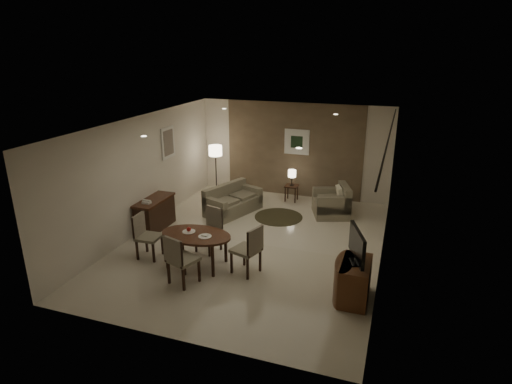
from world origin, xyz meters
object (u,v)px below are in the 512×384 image
at_px(chair_near, 183,259).
at_px(chair_far, 208,231).
at_px(floor_lamp, 216,171).
at_px(dining_table, 197,250).
at_px(console_desk, 155,214).
at_px(armchair, 331,200).
at_px(sofa, 233,200).
at_px(side_table, 291,193).
at_px(chair_left, 149,236).
at_px(tv_cabinet, 355,281).
at_px(chair_right, 246,249).

height_order(chair_near, chair_far, chair_near).
bearing_deg(floor_lamp, dining_table, -71.31).
distance_m(console_desk, armchair, 4.45).
bearing_deg(sofa, side_table, -20.75).
bearing_deg(chair_left, console_desk, 24.51).
height_order(chair_far, side_table, chair_far).
distance_m(tv_cabinet, floor_lamp, 6.15).
distance_m(console_desk, floor_lamp, 2.74).
distance_m(console_desk, chair_near, 2.70).
relative_size(dining_table, chair_near, 1.46).
bearing_deg(chair_left, armchair, -44.39).
xyz_separation_m(chair_left, armchair, (3.17, 3.56, -0.06)).
xyz_separation_m(dining_table, sofa, (-0.38, 2.88, 0.02)).
xyz_separation_m(chair_near, chair_right, (0.95, 0.74, 0.00)).
bearing_deg(dining_table, armchair, 59.47).
bearing_deg(side_table, chair_far, -103.90).
bearing_deg(chair_left, chair_right, -91.03).
distance_m(chair_near, chair_far, 1.34).
relative_size(console_desk, chair_left, 1.28).
height_order(chair_near, armchair, chair_near).
xyz_separation_m(chair_near, chair_far, (-0.13, 1.33, -0.02)).
xyz_separation_m(side_table, floor_lamp, (-2.20, -0.28, 0.52)).
bearing_deg(side_table, console_desk, -131.25).
bearing_deg(chair_near, dining_table, -64.92).
relative_size(chair_near, sofa, 0.64).
bearing_deg(floor_lamp, chair_right, -58.86).
distance_m(chair_far, chair_left, 1.22).
xyz_separation_m(sofa, armchair, (2.46, 0.66, 0.04)).
relative_size(tv_cabinet, side_table, 1.97).
height_order(armchair, floor_lamp, floor_lamp).
bearing_deg(sofa, chair_left, -172.64).
distance_m(tv_cabinet, dining_table, 3.14).
bearing_deg(chair_right, chair_left, -70.24).
bearing_deg(chair_right, dining_table, -69.36).
xyz_separation_m(chair_far, sofa, (-0.33, 2.24, -0.11)).
bearing_deg(dining_table, console_desk, 143.51).
bearing_deg(chair_left, side_table, -26.95).
bearing_deg(console_desk, chair_left, -62.78).
relative_size(tv_cabinet, chair_right, 0.91).
relative_size(chair_left, sofa, 0.61).
xyz_separation_m(console_desk, chair_near, (1.83, -1.99, 0.12)).
xyz_separation_m(tv_cabinet, chair_far, (-3.19, 0.85, 0.12)).
bearing_deg(tv_cabinet, chair_near, -170.95).
xyz_separation_m(dining_table, chair_left, (-1.08, -0.02, 0.13)).
xyz_separation_m(tv_cabinet, armchair, (-1.05, 3.74, 0.05)).
bearing_deg(chair_far, armchair, 69.37).
height_order(chair_left, side_table, chair_left).
relative_size(chair_near, floor_lamp, 0.66).
bearing_deg(side_table, floor_lamp, -172.80).
xyz_separation_m(console_desk, chair_left, (0.67, -1.31, 0.09)).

